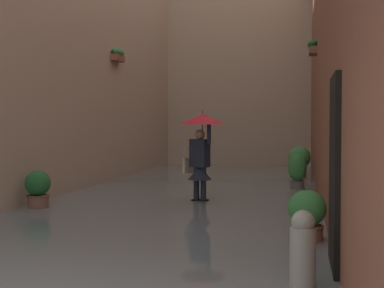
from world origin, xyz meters
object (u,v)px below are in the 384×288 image
(potted_plant_near_left, at_px, (307,216))
(potted_plant_far_right, at_px, (38,190))
(potted_plant_far_left, at_px, (300,161))
(person_wading, at_px, (201,140))
(mooring_bollard, at_px, (303,253))
(potted_plant_mid_left, at_px, (297,171))

(potted_plant_near_left, bearing_deg, potted_plant_far_right, -21.86)
(potted_plant_near_left, bearing_deg, potted_plant_far_left, -89.26)
(person_wading, bearing_deg, potted_plant_far_left, -110.20)
(mooring_bollard, bearing_deg, potted_plant_far_left, -89.74)
(person_wading, distance_m, potted_plant_far_left, 5.87)
(potted_plant_mid_left, bearing_deg, person_wading, 52.69)
(potted_plant_far_left, distance_m, potted_plant_near_left, 9.02)
(person_wading, height_order, potted_plant_near_left, person_wading)
(person_wading, relative_size, potted_plant_mid_left, 2.09)
(potted_plant_mid_left, height_order, mooring_bollard, potted_plant_mid_left)
(potted_plant_mid_left, distance_m, potted_plant_near_left, 6.12)
(person_wading, bearing_deg, potted_plant_far_right, 27.94)
(potted_plant_far_left, xyz_separation_m, potted_plant_near_left, (-0.12, 9.02, -0.18))
(potted_plant_near_left, bearing_deg, mooring_bollard, 88.29)
(potted_plant_far_right, xyz_separation_m, mooring_bollard, (-4.96, 4.21, -0.01))
(person_wading, distance_m, potted_plant_far_right, 3.41)
(potted_plant_far_right, height_order, mooring_bollard, mooring_bollard)
(potted_plant_mid_left, height_order, potted_plant_far_right, potted_plant_mid_left)
(person_wading, relative_size, potted_plant_far_right, 2.48)
(potted_plant_mid_left, bearing_deg, potted_plant_far_left, -91.07)
(potted_plant_mid_left, xyz_separation_m, potted_plant_near_left, (-0.17, 6.12, -0.10))
(person_wading, height_order, potted_plant_mid_left, person_wading)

